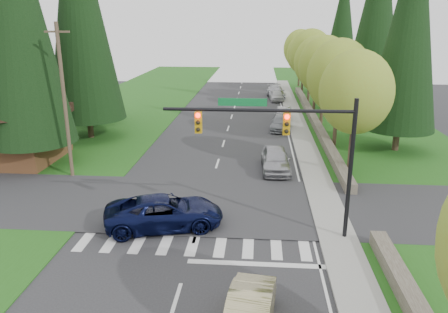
# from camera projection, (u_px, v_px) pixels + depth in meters

# --- Properties ---
(ground) EXTENTS (120.00, 120.00, 0.00)m
(ground) POSITION_uv_depth(u_px,v_px,m) (180.00, 285.00, 17.32)
(ground) COLOR #28282B
(ground) RESTS_ON ground
(grass_east) EXTENTS (14.00, 110.00, 0.06)m
(grass_east) POSITION_uv_depth(u_px,v_px,m) (382.00, 150.00, 35.35)
(grass_east) COLOR #215617
(grass_east) RESTS_ON ground
(grass_west) EXTENTS (14.00, 110.00, 0.06)m
(grass_west) POSITION_uv_depth(u_px,v_px,m) (71.00, 143.00, 37.35)
(grass_west) COLOR #215617
(grass_west) RESTS_ON ground
(cross_street) EXTENTS (120.00, 8.00, 0.10)m
(cross_street) POSITION_uv_depth(u_px,v_px,m) (205.00, 204.00, 24.94)
(cross_street) COLOR #28282B
(cross_street) RESTS_ON ground
(sidewalk_east) EXTENTS (1.80, 80.00, 0.13)m
(sidewalk_east) POSITION_uv_depth(u_px,v_px,m) (304.00, 141.00, 37.71)
(sidewalk_east) COLOR gray
(sidewalk_east) RESTS_ON ground
(curb_east) EXTENTS (0.20, 80.00, 0.13)m
(curb_east) POSITION_uv_depth(u_px,v_px,m) (294.00, 141.00, 37.78)
(curb_east) COLOR gray
(curb_east) RESTS_ON ground
(stone_wall_north) EXTENTS (0.70, 40.00, 0.70)m
(stone_wall_north) POSITION_uv_depth(u_px,v_px,m) (313.00, 119.00, 45.11)
(stone_wall_north) COLOR #4C4438
(stone_wall_north) RESTS_ON ground
(traffic_signal) EXTENTS (8.70, 0.37, 6.80)m
(traffic_signal) POSITION_uv_depth(u_px,v_px,m) (290.00, 137.00, 19.79)
(traffic_signal) COLOR black
(traffic_signal) RESTS_ON ground
(brown_building) EXTENTS (8.40, 8.40, 5.40)m
(brown_building) POSITION_uv_depth(u_px,v_px,m) (12.00, 120.00, 31.82)
(brown_building) COLOR #4C2D19
(brown_building) RESTS_ON ground
(utility_pole) EXTENTS (1.60, 0.24, 10.00)m
(utility_pole) POSITION_uv_depth(u_px,v_px,m) (64.00, 101.00, 27.94)
(utility_pole) COLOR #473828
(utility_pole) RESTS_ON ground
(decid_tree_0) EXTENTS (4.80, 4.80, 8.37)m
(decid_tree_0) POSITION_uv_depth(u_px,v_px,m) (356.00, 92.00, 28.28)
(decid_tree_0) COLOR #38281C
(decid_tree_0) RESTS_ON ground
(decid_tree_1) EXTENTS (5.20, 5.20, 8.80)m
(decid_tree_1) POSITION_uv_depth(u_px,v_px,m) (339.00, 76.00, 34.87)
(decid_tree_1) COLOR #38281C
(decid_tree_1) RESTS_ON ground
(decid_tree_2) EXTENTS (5.00, 5.00, 8.82)m
(decid_tree_2) POSITION_uv_depth(u_px,v_px,m) (325.00, 66.00, 41.51)
(decid_tree_2) COLOR #38281C
(decid_tree_2) RESTS_ON ground
(decid_tree_3) EXTENTS (5.00, 5.00, 8.55)m
(decid_tree_3) POSITION_uv_depth(u_px,v_px,m) (317.00, 62.00, 48.24)
(decid_tree_3) COLOR #38281C
(decid_tree_3) RESTS_ON ground
(decid_tree_4) EXTENTS (5.40, 5.40, 9.18)m
(decid_tree_4) POSITION_uv_depth(u_px,v_px,m) (311.00, 54.00, 54.78)
(decid_tree_4) COLOR #38281C
(decid_tree_4) RESTS_ON ground
(decid_tree_5) EXTENTS (4.80, 4.80, 8.30)m
(decid_tree_5) POSITION_uv_depth(u_px,v_px,m) (304.00, 54.00, 61.61)
(decid_tree_5) COLOR #38281C
(decid_tree_5) RESTS_ON ground
(decid_tree_6) EXTENTS (5.20, 5.20, 8.86)m
(decid_tree_6) POSITION_uv_depth(u_px,v_px,m) (300.00, 49.00, 68.17)
(decid_tree_6) COLOR #38281C
(decid_tree_6) RESTS_ON ground
(conifer_w_a) EXTENTS (6.12, 6.12, 19.80)m
(conifer_w_a) POSITION_uv_depth(u_px,v_px,m) (16.00, 9.00, 28.44)
(conifer_w_a) COLOR #38281C
(conifer_w_a) RESTS_ON ground
(conifer_w_b) EXTENTS (5.44, 5.44, 17.80)m
(conifer_w_b) POSITION_uv_depth(u_px,v_px,m) (8.00, 24.00, 32.77)
(conifer_w_b) COLOR #38281C
(conifer_w_b) RESTS_ON ground
(conifer_w_c) EXTENTS (6.46, 6.46, 20.80)m
(conifer_w_c) POSITION_uv_depth(u_px,v_px,m) (79.00, 5.00, 35.82)
(conifer_w_c) COLOR #38281C
(conifer_w_c) RESTS_ON ground
(conifer_w_e) EXTENTS (5.78, 5.78, 18.80)m
(conifer_w_e) POSITION_uv_depth(u_px,v_px,m) (85.00, 18.00, 41.98)
(conifer_w_e) COLOR #38281C
(conifer_w_e) RESTS_ON ground
(conifer_e_a) EXTENTS (5.44, 5.44, 17.80)m
(conifer_e_a) POSITION_uv_depth(u_px,v_px,m) (410.00, 24.00, 32.37)
(conifer_e_a) COLOR #38281C
(conifer_e_a) RESTS_ON ground
(conifer_e_b) EXTENTS (6.12, 6.12, 19.80)m
(conifer_e_b) POSITION_uv_depth(u_px,v_px,m) (377.00, 13.00, 45.32)
(conifer_e_b) COLOR #38281C
(conifer_e_b) RESTS_ON ground
(conifer_e_c) EXTENTS (5.10, 5.10, 16.80)m
(conifer_e_c) POSITION_uv_depth(u_px,v_px,m) (342.00, 27.00, 59.17)
(conifer_e_c) COLOR #38281C
(conifer_e_c) RESTS_ON ground
(suv_navy) EXTENTS (6.39, 4.13, 1.64)m
(suv_navy) POSITION_uv_depth(u_px,v_px,m) (164.00, 212.00, 21.97)
(suv_navy) COLOR black
(suv_navy) RESTS_ON ground
(parked_car_a) EXTENTS (2.12, 4.89, 1.64)m
(parked_car_a) POSITION_uv_depth(u_px,v_px,m) (276.00, 159.00, 30.34)
(parked_car_a) COLOR #A3A3A7
(parked_car_a) RESTS_ON ground
(parked_car_b) EXTENTS (2.17, 4.44, 1.24)m
(parked_car_b) POSITION_uv_depth(u_px,v_px,m) (280.00, 123.00, 41.86)
(parked_car_b) COLOR slate
(parked_car_b) RESTS_ON ground
(parked_car_c) EXTENTS (1.82, 4.08, 1.30)m
(parked_car_c) POSITION_uv_depth(u_px,v_px,m) (284.00, 114.00, 46.05)
(parked_car_c) COLOR #A3A3A8
(parked_car_c) RESTS_ON ground
(parked_car_d) EXTENTS (2.02, 4.23, 1.39)m
(parked_car_d) POSITION_uv_depth(u_px,v_px,m) (276.00, 96.00, 57.03)
(parked_car_d) COLOR silver
(parked_car_d) RESTS_ON ground
(parked_car_e) EXTENTS (2.66, 5.57, 1.57)m
(parked_car_e) POSITION_uv_depth(u_px,v_px,m) (276.00, 92.00, 59.37)
(parked_car_e) COLOR #A9AAAE
(parked_car_e) RESTS_ON ground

